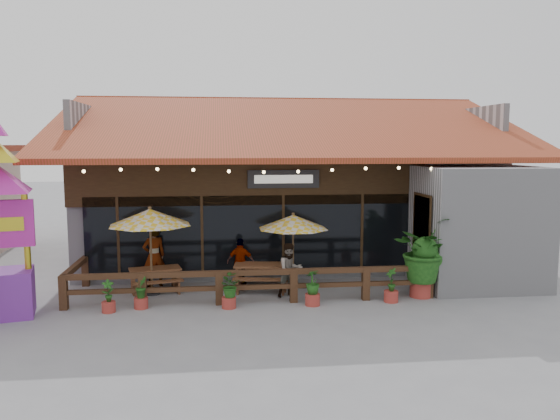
{
  "coord_description": "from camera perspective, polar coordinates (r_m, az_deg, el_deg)",
  "views": [
    {
      "loc": [
        -2.49,
        -14.75,
        4.26
      ],
      "look_at": [
        -0.64,
        1.5,
        2.28
      ],
      "focal_mm": 35.0,
      "sensor_mm": 36.0,
      "label": 1
    }
  ],
  "objects": [
    {
      "name": "ground",
      "position": [
        15.56,
        3.01,
        -9.01
      ],
      "size": [
        100.0,
        100.0,
        0.0
      ],
      "primitive_type": "plane",
      "color": "gray",
      "rests_on": "ground"
    },
    {
      "name": "restaurant_building",
      "position": [
        21.64,
        0.84,
        1.44
      ],
      "size": [
        15.5,
        14.73,
        6.09
      ],
      "color": "#BAB9BF",
      "rests_on": "ground"
    },
    {
      "name": "patio_railing",
      "position": [
        14.94,
        -5.42,
        -7.26
      ],
      "size": [
        10.0,
        2.6,
        0.92
      ],
      "color": "#482819",
      "rests_on": "ground"
    },
    {
      "name": "umbrella_left",
      "position": [
        15.76,
        -13.43,
        -0.78
      ],
      "size": [
        2.91,
        2.91,
        2.53
      ],
      "color": "brown",
      "rests_on": "ground"
    },
    {
      "name": "umbrella_right",
      "position": [
        16.08,
        1.38,
        -1.28
      ],
      "size": [
        2.79,
        2.79,
        2.26
      ],
      "color": "brown",
      "rests_on": "ground"
    },
    {
      "name": "picnic_table_left",
      "position": [
        16.33,
        -12.91,
        -6.71
      ],
      "size": [
        1.7,
        1.56,
        0.69
      ],
      "color": "brown",
      "rests_on": "ground"
    },
    {
      "name": "picnic_table_right",
      "position": [
        16.14,
        -1.94,
        -6.52
      ],
      "size": [
        1.77,
        1.58,
        0.76
      ],
      "color": "brown",
      "rests_on": "ground"
    },
    {
      "name": "tropical_plant",
      "position": [
        15.71,
        14.61,
        -4.21
      ],
      "size": [
        2.07,
        2.14,
        2.26
      ],
      "color": "#9C322A",
      "rests_on": "ground"
    },
    {
      "name": "diner_a",
      "position": [
        16.79,
        -13.03,
        -4.71
      ],
      "size": [
        0.8,
        0.68,
        1.87
      ],
      "primitive_type": "imported",
      "rotation": [
        0.0,
        0.0,
        3.55
      ],
      "color": "#352310",
      "rests_on": "ground"
    },
    {
      "name": "diner_b",
      "position": [
        15.3,
        1.06,
        -6.32
      ],
      "size": [
        0.89,
        0.78,
        1.53
      ],
      "primitive_type": "imported",
      "rotation": [
        0.0,
        0.0,
        0.32
      ],
      "color": "#352310",
      "rests_on": "ground"
    },
    {
      "name": "diner_c",
      "position": [
        16.55,
        -4.12,
        -5.46
      ],
      "size": [
        0.91,
        0.56,
        1.45
      ],
      "primitive_type": "imported",
      "rotation": [
        0.0,
        0.0,
        2.88
      ],
      "color": "#352310",
      "rests_on": "ground"
    },
    {
      "name": "planter_a",
      "position": [
        14.71,
        -17.5,
        -8.82
      ],
      "size": [
        0.35,
        0.35,
        0.85
      ],
      "color": "#9C322A",
      "rests_on": "ground"
    },
    {
      "name": "planter_b",
      "position": [
        14.8,
        -14.34,
        -8.44
      ],
      "size": [
        0.36,
        0.38,
        0.89
      ],
      "color": "#9C322A",
      "rests_on": "ground"
    },
    {
      "name": "planter_c",
      "position": [
        14.4,
        -5.37,
        -8.23
      ],
      "size": [
        0.72,
        0.73,
        0.9
      ],
      "color": "#9C322A",
      "rests_on": "ground"
    },
    {
      "name": "planter_d",
      "position": [
        14.61,
        3.43,
        -8.17
      ],
      "size": [
        0.49,
        0.49,
        0.96
      ],
      "color": "#9C322A",
      "rests_on": "ground"
    },
    {
      "name": "planter_e",
      "position": [
        15.21,
        11.55,
        -7.96
      ],
      "size": [
        0.39,
        0.39,
        0.94
      ],
      "color": "#9C322A",
      "rests_on": "ground"
    }
  ]
}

